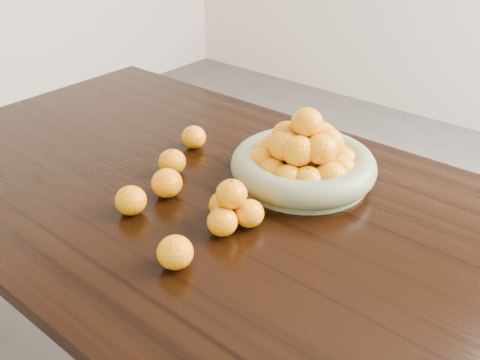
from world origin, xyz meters
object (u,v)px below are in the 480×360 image
Objects in this scene: orange_pyramid at (232,208)px; loose_orange_0 at (172,162)px; fruit_bowl at (303,160)px; dining_table at (247,239)px.

orange_pyramid is 1.86× the size of loose_orange_0.
fruit_bowl is 0.33m from loose_orange_0.
fruit_bowl is 5.12× the size of loose_orange_0.
loose_orange_0 reaches higher than dining_table.
fruit_bowl is 0.26m from orange_pyramid.
dining_table is 0.24m from fruit_bowl.
fruit_bowl reaches higher than orange_pyramid.
orange_pyramid is (0.02, -0.08, 0.13)m from dining_table.
fruit_bowl is at bearing 83.11° from dining_table.
fruit_bowl is 2.76× the size of orange_pyramid.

